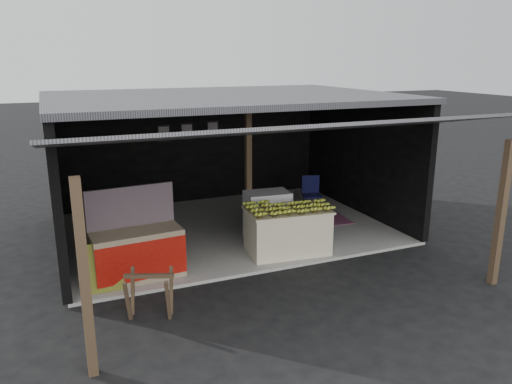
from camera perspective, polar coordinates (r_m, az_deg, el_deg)
name	(u,v)px	position (r m, az deg, el deg)	size (l,w,h in m)	color
ground	(272,272)	(9.19, 1.89, -9.10)	(80.00, 80.00, 0.00)	black
concrete_slab	(226,228)	(11.34, -3.40, -4.16)	(7.00, 5.00, 0.06)	gray
shophouse	(220,135)	(11.13, -4.11, 6.46)	(7.40, 7.29, 3.02)	black
banana_table	(287,231)	(9.79, 3.61, -4.42)	(1.68, 1.13, 0.88)	white
banana_pile	(288,205)	(9.62, 3.66, -1.49)	(1.47, 0.88, 0.17)	yellow
white_crate	(267,215)	(10.50, 1.31, -2.65)	(0.95, 0.69, 1.01)	white
neighbor_stall	(137,252)	(8.90, -13.42, -6.64)	(1.57, 0.81, 1.57)	#998466
green_signboard	(105,267)	(8.55, -16.87, -8.26)	(0.55, 0.04, 0.83)	black
sawhorse	(150,290)	(7.66, -12.06, -10.94)	(0.81, 0.81, 0.71)	#4A3725
water_barrel	(319,229)	(10.58, 7.20, -4.21)	(0.31, 0.31, 0.45)	navy
plastic_chair	(311,191)	(12.31, 6.33, 0.11)	(0.54, 0.54, 0.91)	#0A0B39
magenta_rug	(316,220)	(11.87, 6.87, -3.17)	(1.50, 1.00, 0.01)	#661649
picture_frames	(188,131)	(13.07, -7.77, 6.91)	(1.62, 0.04, 0.46)	black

